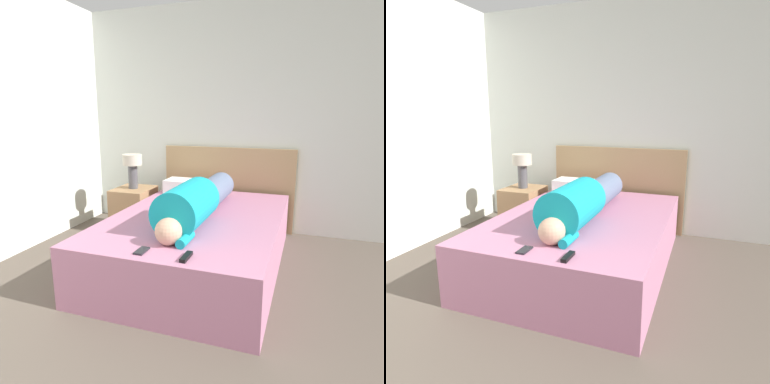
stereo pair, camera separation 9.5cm
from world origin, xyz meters
The scene contains 9 objects.
wall_back centered at (0.00, 3.62, 1.30)m, with size 5.21×0.06×2.60m.
bed centered at (-0.22, 2.41, 0.24)m, with size 1.45×2.09×0.48m.
headboard centered at (-0.22, 3.55, 0.49)m, with size 1.57×0.04×0.98m.
nightstand centered at (-1.24, 3.09, 0.26)m, with size 0.42×0.48×0.51m.
table_lamp centered at (-1.24, 3.09, 0.78)m, with size 0.22×0.22×0.40m.
person_lying centered at (-0.19, 2.31, 0.64)m, with size 0.36×1.58×0.36m.
pillow_near_headboard centered at (-0.57, 3.21, 0.56)m, with size 0.55×0.29×0.15m.
tv_remote centered at (0.01, 1.49, 0.49)m, with size 0.04×0.15×0.02m.
cell_phone centered at (-0.31, 1.50, 0.49)m, with size 0.06×0.13×0.01m.
Camera 2 is at (0.79, -0.36, 1.39)m, focal length 32.00 mm.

